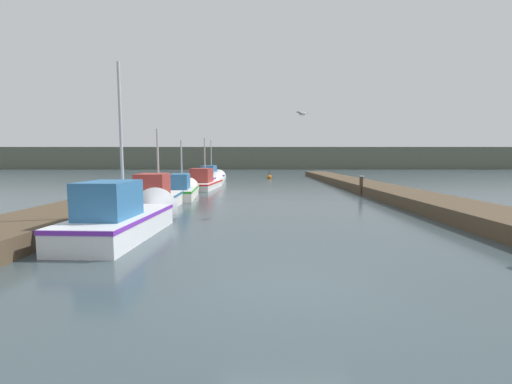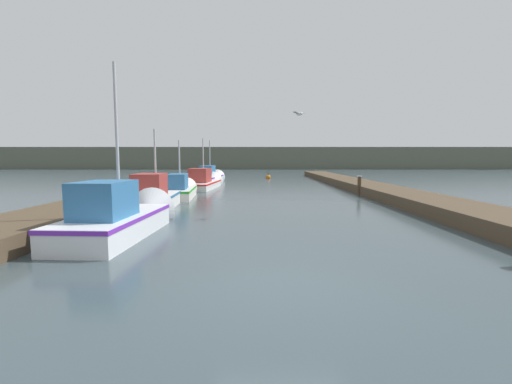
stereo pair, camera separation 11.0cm
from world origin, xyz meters
name	(u,v)px [view 1 (the left image)]	position (x,y,z in m)	size (l,w,h in m)	color
ground_plane	(289,285)	(0.00, 0.00, 0.00)	(200.00, 200.00, 0.00)	#38474C
dock_left	(159,187)	(-6.60, 16.00, 0.25)	(2.34, 40.00, 0.49)	#4C3D2B
dock_right	(369,187)	(6.60, 16.00, 0.25)	(2.34, 40.00, 0.49)	#4C3D2B
distant_shore_ridge	(258,158)	(0.00, 65.49, 2.05)	(120.00, 16.00, 4.11)	#565B4C
fishing_boat_0	(125,216)	(-4.13, 3.83, 0.48)	(1.84, 4.94, 5.02)	silver
fishing_boat_1	(160,197)	(-4.57, 8.83, 0.44)	(1.65, 6.04, 3.61)	silver
fishing_boat_2	(182,190)	(-4.48, 12.79, 0.39)	(1.79, 4.90, 3.40)	silver
fishing_boat_3	(205,182)	(-4.06, 18.57, 0.40)	(2.09, 6.26, 3.99)	silver
fishing_boat_4	(211,178)	(-4.23, 23.21, 0.45)	(1.92, 6.12, 3.94)	silver
mooring_piling_0	(360,185)	(5.42, 13.90, 0.54)	(0.24, 0.24, 1.07)	#473523
channel_buoy	(268,177)	(0.80, 29.17, 0.14)	(0.50, 0.50, 1.00)	#BF6513
seagull_lead	(301,114)	(1.08, 6.87, 3.64)	(0.49, 0.46, 0.12)	white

